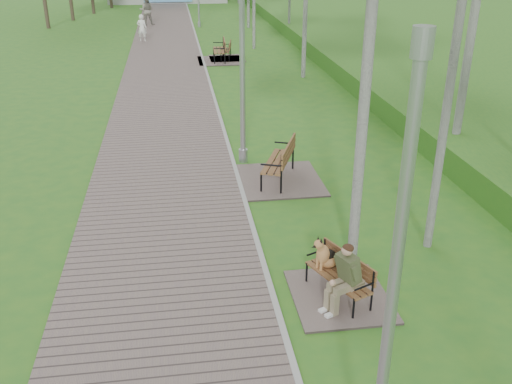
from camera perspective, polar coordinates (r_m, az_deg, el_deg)
walkway at (r=24.35m, az=-9.08°, el=11.37°), size 3.50×67.00×0.04m
kerb at (r=24.38m, az=-4.89°, el=11.61°), size 0.10×67.00×0.05m
embankment at (r=26.51m, az=22.72°, el=10.83°), size 14.00×70.00×1.60m
bench_main at (r=9.25m, az=8.06°, el=-8.67°), size 1.53×1.70×1.33m
bench_second at (r=13.54m, az=2.20°, el=2.00°), size 1.96×2.18×1.21m
bench_third at (r=27.15m, az=-3.70°, el=13.41°), size 2.02×2.24×1.24m
bench_far at (r=27.67m, az=-3.02°, el=13.52°), size 1.62×1.80×0.99m
lamp_post_near at (r=5.34m, az=13.23°, el=-12.35°), size 0.18×0.18×4.78m
lamp_post_second at (r=14.02m, az=-1.39°, el=13.68°), size 0.23×0.23×5.94m
pedestrian_near at (r=32.78m, az=-11.34°, el=15.77°), size 0.60×0.48×1.45m
pedestrian_far at (r=38.91m, az=-10.89°, el=17.41°), size 0.96×0.77×1.87m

